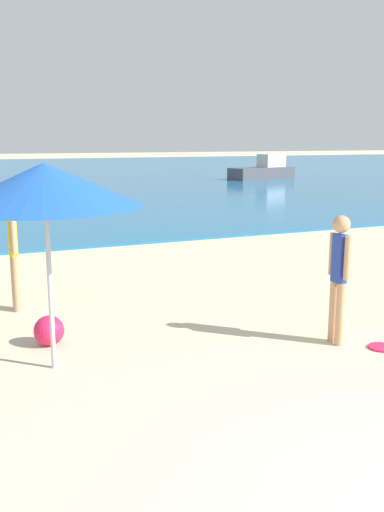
# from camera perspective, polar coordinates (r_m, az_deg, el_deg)

# --- Properties ---
(person_standing) EXTENTS (0.20, 0.35, 1.53)m
(person_standing) POSITION_cam_1_polar(r_m,az_deg,el_deg) (6.71, 14.69, -1.58)
(person_standing) COLOR tan
(person_standing) RESTS_ON ground
(frisbee) EXTENTS (0.30, 0.30, 0.03)m
(frisbee) POSITION_cam_1_polar(r_m,az_deg,el_deg) (6.94, 18.70, -8.78)
(frisbee) COLOR #E51E4C
(frisbee) RESTS_ON ground
(person_distant) EXTENTS (0.21, 0.37, 1.60)m
(person_distant) POSITION_cam_1_polar(r_m,az_deg,el_deg) (8.16, -17.70, 0.87)
(person_distant) COLOR tan
(person_distant) RESTS_ON ground
(boat_near) EXTENTS (4.51, 2.38, 1.47)m
(boat_near) POSITION_cam_1_polar(r_m,az_deg,el_deg) (34.35, 7.32, 8.63)
(boat_near) COLOR #4C4C51
(boat_near) RESTS_ON water
(beach_ball) EXTENTS (0.36, 0.36, 0.36)m
(beach_ball) POSITION_cam_1_polar(r_m,az_deg,el_deg) (6.83, -14.33, -7.35)
(beach_ball) COLOR #E51E4C
(beach_ball) RESTS_ON ground
(beach_umbrella) EXTENTS (1.96, 1.96, 2.15)m
(beach_umbrella) POSITION_cam_1_polar(r_m,az_deg,el_deg) (5.79, -14.73, 6.96)
(beach_umbrella) COLOR #B7B7BC
(beach_umbrella) RESTS_ON ground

